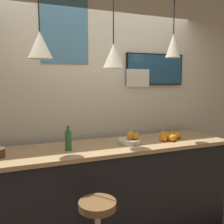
% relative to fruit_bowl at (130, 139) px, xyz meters
% --- Properties ---
extents(back_wall, '(8.00, 0.06, 2.90)m').
position_rel_fruit_bowl_xyz_m(back_wall, '(-0.20, 0.48, 0.38)').
color(back_wall, beige).
rests_on(back_wall, ground_plane).
extents(service_counter, '(2.62, 0.67, 1.02)m').
position_rel_fruit_bowl_xyz_m(service_counter, '(-0.20, 0.04, -0.56)').
color(service_counter, black).
rests_on(service_counter, ground_plane).
extents(fruit_bowl, '(0.24, 0.24, 0.13)m').
position_rel_fruit_bowl_xyz_m(fruit_bowl, '(0.00, 0.00, 0.00)').
color(fruit_bowl, beige).
rests_on(fruit_bowl, service_counter).
extents(orange_pile, '(0.31, 0.26, 0.09)m').
position_rel_fruit_bowl_xyz_m(orange_pile, '(0.50, -0.00, -0.01)').
color(orange_pile, orange).
rests_on(orange_pile, service_counter).
extents(juice_bottle, '(0.06, 0.06, 0.24)m').
position_rel_fruit_bowl_xyz_m(juice_bottle, '(-0.67, 0.00, 0.05)').
color(juice_bottle, '#286B33').
rests_on(juice_bottle, service_counter).
extents(pendant_lamp_left, '(0.22, 0.22, 0.91)m').
position_rel_fruit_bowl_xyz_m(pendant_lamp_left, '(-0.91, 0.00, 0.94)').
color(pendant_lamp_left, black).
extents(pendant_lamp_middle, '(0.21, 0.21, 0.98)m').
position_rel_fruit_bowl_xyz_m(pendant_lamp_middle, '(-0.20, 0.00, 0.87)').
color(pendant_lamp_middle, black).
extents(pendant_lamp_right, '(0.17, 0.17, 0.85)m').
position_rel_fruit_bowl_xyz_m(pendant_lamp_right, '(0.51, 0.00, 1.01)').
color(pendant_lamp_right, black).
extents(mounted_tv, '(0.81, 0.04, 0.40)m').
position_rel_fruit_bowl_xyz_m(mounted_tv, '(0.56, 0.43, 0.76)').
color(mounted_tv, black).
extents(hanging_menu_board, '(0.24, 0.01, 0.17)m').
position_rel_fruit_bowl_xyz_m(hanging_menu_board, '(-0.03, -0.21, 0.65)').
color(hanging_menu_board, white).
extents(wall_poster, '(0.53, 0.01, 0.71)m').
position_rel_fruit_bowl_xyz_m(wall_poster, '(-0.59, 0.45, 1.16)').
color(wall_poster, teal).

